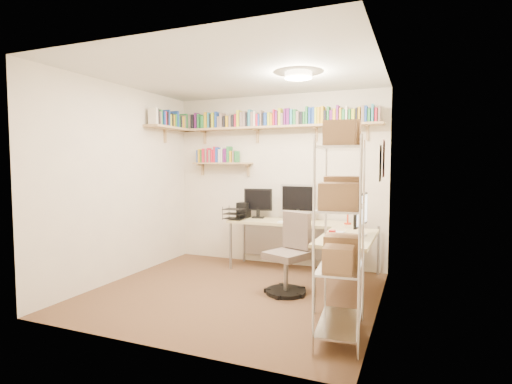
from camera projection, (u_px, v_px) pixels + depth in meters
ground at (234, 292)px, 4.63m from camera, size 3.20×3.20×0.00m
room_shell at (234, 159)px, 4.52m from camera, size 3.24×3.04×2.52m
wall_shelves at (246, 127)px, 5.84m from camera, size 3.12×1.09×0.80m
corner_desk at (297, 225)px, 5.28m from camera, size 2.14×1.77×1.21m
office_chair at (289, 259)px, 4.60m from camera, size 0.54×0.54×0.93m
wire_rack at (341, 199)px, 3.34m from camera, size 0.43×0.77×1.86m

